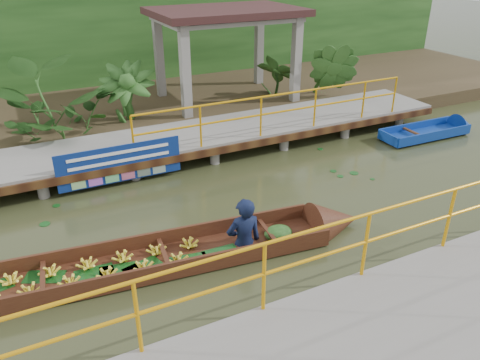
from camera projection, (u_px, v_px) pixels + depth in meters
name	position (u px, v px, depth m)	size (l,w,h in m)	color
ground	(223.00, 224.00, 9.09)	(80.00, 80.00, 0.00)	#2D351A
land_strip	(127.00, 107.00, 15.01)	(30.00, 8.00, 0.45)	#352A1A
far_dock	(167.00, 142.00, 11.63)	(16.00, 2.06, 1.66)	gray
near_dock	(429.00, 342.00, 5.98)	(18.00, 2.40, 1.73)	gray
pavilion	(226.00, 21.00, 14.07)	(4.40, 3.00, 3.00)	gray
foliage_backdrop	(103.00, 38.00, 16.22)	(30.00, 0.80, 4.00)	#183E13
vendor_boat	(128.00, 258.00, 7.65)	(9.51, 1.92, 2.20)	#36160E
moored_blue_boat	(444.00, 129.00, 13.43)	(3.10, 0.90, 0.73)	navy
blue_banner	(120.00, 163.00, 10.29)	(2.73, 0.04, 0.85)	navy
tropical_plants	(119.00, 100.00, 12.57)	(14.11, 1.11, 1.39)	#183E13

